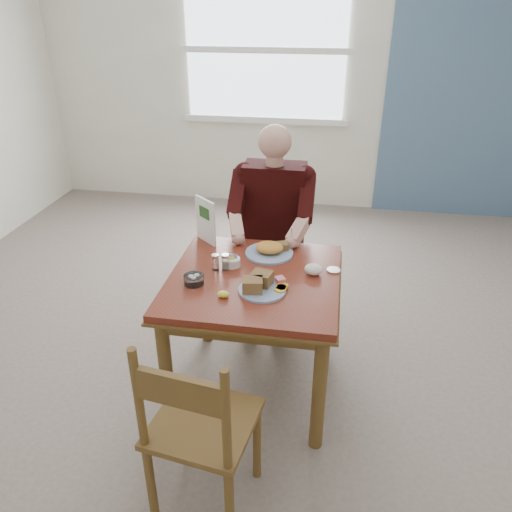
% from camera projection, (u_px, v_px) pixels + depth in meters
% --- Properties ---
extents(floor, '(6.00, 6.00, 0.00)m').
position_uv_depth(floor, '(254.00, 384.00, 3.00)').
color(floor, '#665A53').
rests_on(floor, ground).
extents(wall_back, '(5.50, 0.00, 5.50)m').
position_uv_depth(wall_back, '(305.00, 72.00, 4.97)').
color(wall_back, white).
rests_on(wall_back, ground).
extents(accent_panel, '(1.60, 0.02, 2.80)m').
position_uv_depth(accent_panel, '(474.00, 76.00, 4.72)').
color(accent_panel, slate).
rests_on(accent_panel, ground).
extents(lemon_wedge, '(0.07, 0.06, 0.03)m').
position_uv_depth(lemon_wedge, '(223.00, 294.00, 2.47)').
color(lemon_wedge, yellow).
rests_on(lemon_wedge, table).
extents(napkin, '(0.11, 0.10, 0.06)m').
position_uv_depth(napkin, '(314.00, 269.00, 2.66)').
color(napkin, white).
rests_on(napkin, table).
extents(metal_dish, '(0.09, 0.09, 0.01)m').
position_uv_depth(metal_dish, '(334.00, 270.00, 2.71)').
color(metal_dish, silver).
rests_on(metal_dish, table).
extents(window, '(1.72, 0.04, 1.42)m').
position_uv_depth(window, '(265.00, 50.00, 4.91)').
color(window, white).
rests_on(window, wall_back).
extents(table, '(0.92, 0.92, 0.75)m').
position_uv_depth(table, '(254.00, 295.00, 2.71)').
color(table, maroon).
rests_on(table, ground).
extents(chair_far, '(0.42, 0.42, 0.95)m').
position_uv_depth(chair_far, '(274.00, 254.00, 3.48)').
color(chair_far, brown).
rests_on(chair_far, ground).
extents(chair_near, '(0.48, 0.48, 0.95)m').
position_uv_depth(chair_near, '(199.00, 429.00, 2.08)').
color(chair_near, brown).
rests_on(chair_near, ground).
extents(diner, '(0.53, 0.56, 1.39)m').
position_uv_depth(diner, '(273.00, 215.00, 3.24)').
color(diner, tan).
rests_on(diner, chair_far).
extents(near_plate, '(0.26, 0.25, 0.08)m').
position_uv_depth(near_plate, '(261.00, 285.00, 2.52)').
color(near_plate, white).
rests_on(near_plate, table).
extents(far_plate, '(0.36, 0.36, 0.07)m').
position_uv_depth(far_plate, '(270.00, 250.00, 2.87)').
color(far_plate, white).
rests_on(far_plate, table).
extents(caddy, '(0.09, 0.09, 0.07)m').
position_uv_depth(caddy, '(232.00, 262.00, 2.75)').
color(caddy, white).
rests_on(caddy, table).
extents(shakers, '(0.10, 0.06, 0.09)m').
position_uv_depth(shakers, '(220.00, 262.00, 2.70)').
color(shakers, white).
rests_on(shakers, table).
extents(creamer, '(0.13, 0.13, 0.05)m').
position_uv_depth(creamer, '(194.00, 280.00, 2.58)').
color(creamer, white).
rests_on(creamer, table).
extents(menu, '(0.15, 0.13, 0.28)m').
position_uv_depth(menu, '(206.00, 220.00, 2.97)').
color(menu, white).
rests_on(menu, table).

